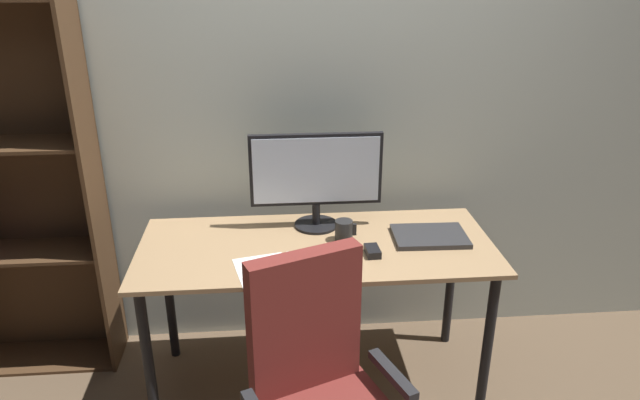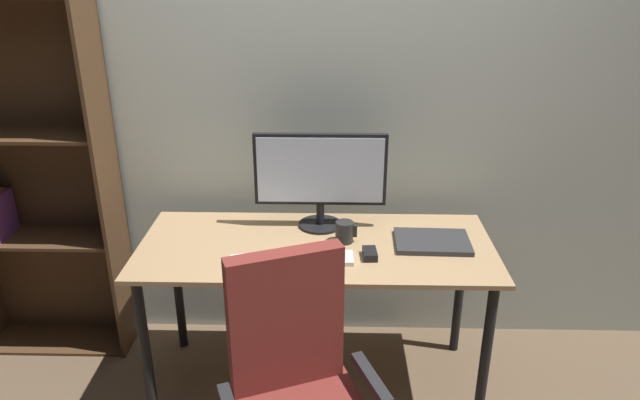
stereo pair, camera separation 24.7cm
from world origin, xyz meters
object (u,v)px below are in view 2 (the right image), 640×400
at_px(laptop, 432,242).
at_px(bookshelf, 31,189).
at_px(desk, 316,263).
at_px(keyboard, 318,258).
at_px(coffee_mug, 345,232).
at_px(mouse, 370,254).
at_px(monitor, 320,174).

bearing_deg(laptop, bookshelf, 172.27).
height_order(desk, bookshelf, bookshelf).
bearing_deg(keyboard, coffee_mug, 55.80).
xyz_separation_m(mouse, bookshelf, (-1.61, 0.44, 0.10)).
distance_m(laptop, bookshelf, 1.92).
bearing_deg(coffee_mug, keyboard, -123.42).
bearing_deg(desk, coffee_mug, 13.28).
height_order(laptop, bookshelf, bookshelf).
bearing_deg(monitor, desk, -94.12).
xyz_separation_m(monitor, mouse, (0.21, -0.30, -0.24)).
distance_m(coffee_mug, bookshelf, 1.54).
relative_size(keyboard, mouse, 3.02).
relative_size(mouse, bookshelf, 0.05).
distance_m(monitor, laptop, 0.57).
bearing_deg(mouse, coffee_mug, 122.91).
xyz_separation_m(mouse, laptop, (0.28, 0.13, -0.01)).
height_order(mouse, coffee_mug, coffee_mug).
bearing_deg(laptop, monitor, 162.44).
bearing_deg(desk, keyboard, -85.00).
bearing_deg(mouse, bookshelf, 161.33).
relative_size(desk, bookshelf, 0.88).
xyz_separation_m(keyboard, laptop, (0.49, 0.16, 0.00)).
bearing_deg(keyboard, desk, 94.22).
relative_size(desk, monitor, 2.60).
height_order(desk, keyboard, keyboard).
xyz_separation_m(monitor, laptop, (0.49, -0.17, -0.24)).
distance_m(desk, laptop, 0.51).
xyz_separation_m(desk, monitor, (0.01, 0.19, 0.34)).
bearing_deg(coffee_mug, desk, -166.72).
xyz_separation_m(desk, coffee_mug, (0.12, 0.03, 0.14)).
xyz_separation_m(keyboard, coffee_mug, (0.11, 0.17, 0.04)).
relative_size(monitor, laptop, 1.85).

